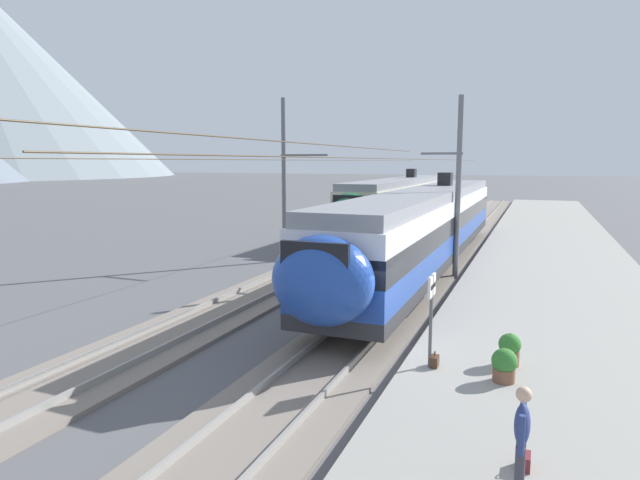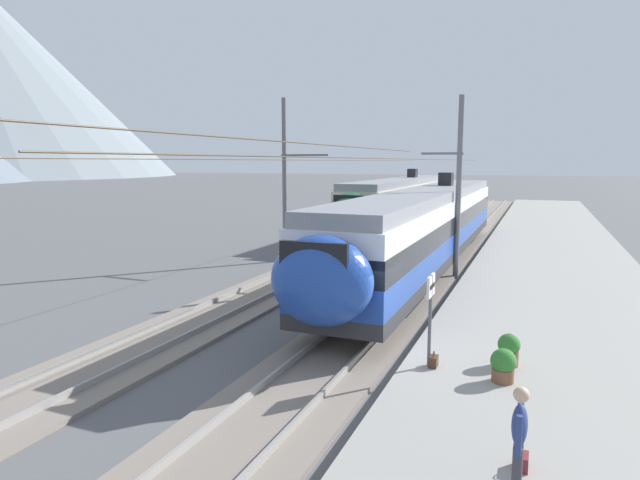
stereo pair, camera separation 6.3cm
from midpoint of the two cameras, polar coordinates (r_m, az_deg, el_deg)
name	(u,v)px [view 1 (the left image)]	position (r m, az deg, el deg)	size (l,w,h in m)	color
ground_plane	(368,360)	(14.54, 4.96, -12.49)	(400.00, 400.00, 0.00)	#565659
platform_slab	(569,381)	(13.96, 24.61, -13.35)	(120.00, 7.34, 0.36)	gray
track_near	(337,353)	(14.77, 1.71, -11.84)	(120.00, 3.00, 0.28)	slate
track_far	(179,331)	(17.11, -14.72, -9.27)	(120.00, 3.00, 0.28)	slate
train_near_platform	(428,224)	(26.02, 11.24, 1.68)	(28.48, 2.88, 4.27)	#2D2D30
train_far_track	(399,200)	(41.86, 8.29, 4.18)	(24.66, 2.90, 4.27)	#2D2D30
catenary_mast_mid	(456,186)	(24.35, 14.06, 5.54)	(40.35, 1.81, 7.95)	slate
catenary_mast_far_side	(287,179)	(27.79, -3.59, 6.44)	(40.35, 2.55, 8.31)	slate
platform_sign	(431,300)	(12.85, 11.53, -6.20)	(0.70, 0.08, 2.19)	#59595B
passenger_walking	(521,437)	(8.57, 20.26, -18.91)	(0.53, 0.22, 1.69)	#383842
handbag_beside_passenger	(524,461)	(9.71, 20.55, -20.96)	(0.32, 0.18, 0.37)	maroon
handbag_near_sign	(434,361)	(13.30, 11.83, -12.38)	(0.32, 0.18, 0.39)	#472D1E
potted_plant_platform_edge	(504,364)	(12.77, 18.71, -12.27)	(0.56, 0.56, 0.75)	brown
potted_plant_by_shelter	(510,348)	(13.76, 19.23, -10.71)	(0.52, 0.52, 0.77)	brown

